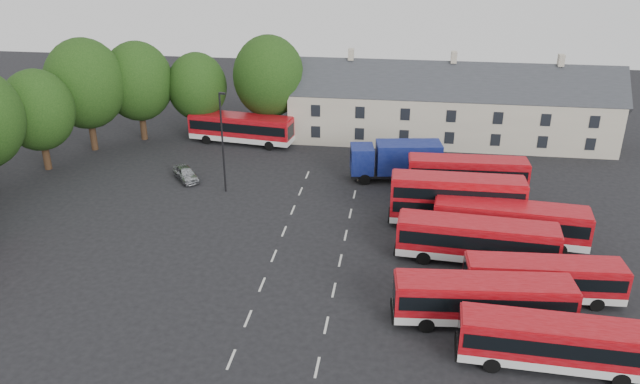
{
  "coord_description": "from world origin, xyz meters",
  "views": [
    {
      "loc": [
        9.03,
        -37.77,
        23.38
      ],
      "look_at": [
        2.48,
        9.22,
        2.2
      ],
      "focal_mm": 35.0,
      "sensor_mm": 36.0,
      "label": 1
    }
  ],
  "objects_px": {
    "bus_row_a": "(556,341)",
    "lamppost": "(223,140)",
    "box_truck": "(397,159)",
    "bus_dd_south": "(457,198)",
    "silver_car": "(186,173)"
  },
  "relations": [
    {
      "from": "bus_row_a",
      "to": "lamppost",
      "type": "bearing_deg",
      "value": 142.38
    },
    {
      "from": "bus_row_a",
      "to": "box_truck",
      "type": "bearing_deg",
      "value": 112.61
    },
    {
      "from": "bus_row_a",
      "to": "lamppost",
      "type": "relative_size",
      "value": 1.14
    },
    {
      "from": "box_truck",
      "to": "lamppost",
      "type": "relative_size",
      "value": 0.94
    },
    {
      "from": "bus_dd_south",
      "to": "box_truck",
      "type": "height_order",
      "value": "bus_dd_south"
    },
    {
      "from": "box_truck",
      "to": "lamppost",
      "type": "bearing_deg",
      "value": -170.83
    },
    {
      "from": "bus_row_a",
      "to": "silver_car",
      "type": "height_order",
      "value": "bus_row_a"
    },
    {
      "from": "bus_row_a",
      "to": "lamppost",
      "type": "xyz_separation_m",
      "value": [
        -24.92,
        21.16,
        3.2
      ]
    },
    {
      "from": "box_truck",
      "to": "lamppost",
      "type": "xyz_separation_m",
      "value": [
        -15.46,
        -5.0,
        2.9
      ]
    },
    {
      "from": "silver_car",
      "to": "lamppost",
      "type": "height_order",
      "value": "lamppost"
    },
    {
      "from": "bus_dd_south",
      "to": "lamppost",
      "type": "xyz_separation_m",
      "value": [
        -20.47,
        4.18,
        2.53
      ]
    },
    {
      "from": "silver_car",
      "to": "bus_dd_south",
      "type": "bearing_deg",
      "value": -52.62
    },
    {
      "from": "bus_row_a",
      "to": "bus_dd_south",
      "type": "xyz_separation_m",
      "value": [
        -4.45,
        16.99,
        0.67
      ]
    },
    {
      "from": "bus_dd_south",
      "to": "lamppost",
      "type": "bearing_deg",
      "value": 168.15
    },
    {
      "from": "bus_row_a",
      "to": "lamppost",
      "type": "height_order",
      "value": "lamppost"
    }
  ]
}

